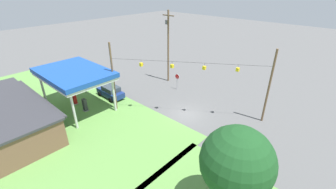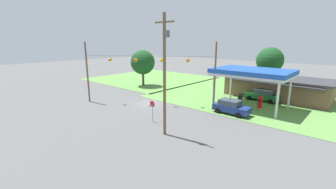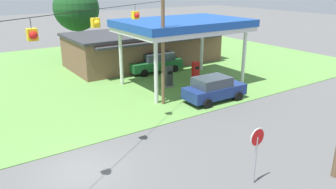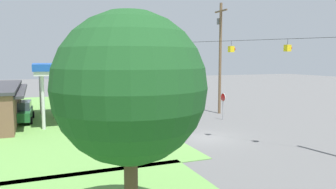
# 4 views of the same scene
# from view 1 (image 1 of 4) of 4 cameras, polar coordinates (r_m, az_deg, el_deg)

# --- Properties ---
(ground_plane) EXTENTS (160.00, 160.00, 0.00)m
(ground_plane) POSITION_cam_1_polar(r_m,az_deg,el_deg) (28.36, 4.59, -5.02)
(ground_plane) COLOR #565656
(grass_verge_station_corner) EXTENTS (36.00, 28.00, 0.04)m
(grass_verge_station_corner) POSITION_cam_1_polar(r_m,az_deg,el_deg) (31.80, -35.88, -6.79)
(grass_verge_station_corner) COLOR #5B8E42
(grass_verge_station_corner) RESTS_ON ground
(gas_station_canopy) EXTENTS (9.71, 6.67, 5.21)m
(gas_station_canopy) POSITION_cam_1_polar(r_m,az_deg,el_deg) (30.06, -22.78, 4.78)
(gas_station_canopy) COLOR silver
(gas_station_canopy) RESTS_ON ground
(gas_station_store) EXTENTS (15.12, 7.67, 3.28)m
(gas_station_store) POSITION_cam_1_polar(r_m,az_deg,el_deg) (30.27, -36.24, -4.85)
(gas_station_store) COLOR brown
(gas_station_store) RESTS_ON ground
(fuel_pump_near) EXTENTS (0.71, 0.56, 1.70)m
(fuel_pump_near) POSITION_cam_1_polar(r_m,az_deg,el_deg) (30.48, -20.35, -2.60)
(fuel_pump_near) COLOR gray
(fuel_pump_near) RESTS_ON ground
(fuel_pump_far) EXTENTS (0.71, 0.56, 1.70)m
(fuel_pump_far) POSITION_cam_1_polar(r_m,az_deg,el_deg) (32.71, -22.66, -0.98)
(fuel_pump_far) COLOR gray
(fuel_pump_far) RESTS_ON ground
(car_at_pumps_front) EXTENTS (4.48, 2.18, 1.76)m
(car_at_pumps_front) POSITION_cam_1_polar(r_m,az_deg,el_deg) (32.95, -14.36, 0.75)
(car_at_pumps_front) COLOR navy
(car_at_pumps_front) RESTS_ON ground
(car_at_pumps_rear) EXTENTS (5.12, 2.29, 1.82)m
(car_at_pumps_rear) POSITION_cam_1_polar(r_m,az_deg,el_deg) (30.40, -29.10, -4.30)
(car_at_pumps_rear) COLOR #1E602D
(car_at_pumps_rear) RESTS_ON ground
(stop_sign_roadside) EXTENTS (0.80, 0.08, 2.50)m
(stop_sign_roadside) POSITION_cam_1_polar(r_m,az_deg,el_deg) (34.05, 2.34, 4.13)
(stop_sign_roadside) COLOR #99999E
(stop_sign_roadside) RESTS_ON ground
(utility_pole_main) EXTENTS (2.20, 0.44, 11.24)m
(utility_pole_main) POSITION_cam_1_polar(r_m,az_deg,el_deg) (35.89, 0.02, 12.80)
(utility_pole_main) COLOR brown
(utility_pole_main) RESTS_ON ground
(signal_span_gantry) EXTENTS (15.42, 10.24, 8.74)m
(signal_span_gantry) POSITION_cam_1_polar(r_m,az_deg,el_deg) (26.19, 4.98, 3.90)
(signal_span_gantry) COLOR brown
(signal_span_gantry) RESTS_ON ground
(tree_west_verge) EXTENTS (4.77, 4.77, 7.11)m
(tree_west_verge) POSITION_cam_1_polar(r_m,az_deg,el_deg) (15.39, 17.05, -16.11)
(tree_west_verge) COLOR #4C3828
(tree_west_verge) RESTS_ON ground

